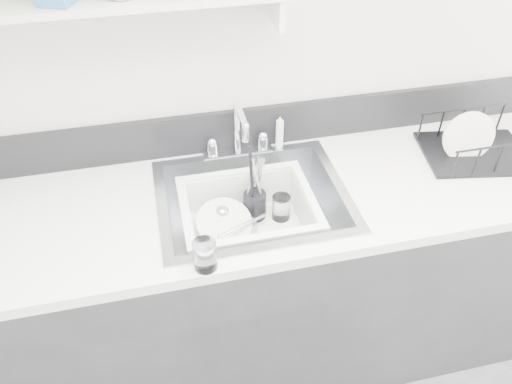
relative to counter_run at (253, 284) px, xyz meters
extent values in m
cube|color=silver|center=(0.00, 0.30, 0.84)|extent=(3.50, 0.02, 2.60)
cube|color=#28282B|center=(0.00, 0.00, -0.02)|extent=(3.20, 0.62, 0.88)
cube|color=white|center=(0.00, 0.00, 0.44)|extent=(3.20, 0.62, 0.04)
cube|color=black|center=(0.00, 0.30, 0.54)|extent=(3.20, 0.02, 0.16)
cube|color=silver|center=(0.00, 0.25, 0.47)|extent=(0.26, 0.06, 0.02)
cylinder|color=silver|center=(-0.10, 0.25, 0.50)|extent=(0.04, 0.04, 0.05)
cylinder|color=silver|center=(0.10, 0.25, 0.50)|extent=(0.04, 0.04, 0.05)
cylinder|color=silver|center=(0.00, 0.25, 0.57)|extent=(0.02, 0.02, 0.20)
cylinder|color=silver|center=(0.00, 0.18, 0.68)|extent=(0.02, 0.15, 0.02)
cylinder|color=white|center=(0.16, 0.25, 0.53)|extent=(0.03, 0.03, 0.14)
cube|color=silver|center=(-0.35, 0.23, 1.06)|extent=(1.00, 0.16, 0.02)
cube|color=silver|center=(0.13, 0.23, 1.00)|extent=(0.02, 0.14, 0.10)
cylinder|color=white|center=(-0.09, 0.00, 0.31)|extent=(0.21, 0.21, 0.01)
cylinder|color=white|center=(-0.09, 0.01, 0.33)|extent=(0.20, 0.20, 0.01)
cylinder|color=white|center=(-0.10, 0.00, 0.36)|extent=(0.24, 0.23, 0.09)
cylinder|color=black|center=(0.02, 0.07, 0.36)|extent=(0.08, 0.08, 0.10)
cylinder|color=silver|center=(0.01, 0.08, 0.45)|extent=(0.01, 0.05, 0.20)
cylinder|color=silver|center=(0.04, 0.06, 0.44)|extent=(0.02, 0.04, 0.18)
cylinder|color=black|center=(0.01, 0.07, 0.47)|extent=(0.01, 0.06, 0.22)
cylinder|color=white|center=(0.11, 0.04, 0.35)|extent=(0.08, 0.08, 0.10)
cylinder|color=white|center=(-0.20, -0.27, 0.51)|extent=(0.09, 0.09, 0.09)
imported|color=white|center=(0.10, -0.09, 0.32)|extent=(0.12, 0.12, 0.03)
camera|label=1|loc=(-0.27, -1.25, 1.55)|focal=35.00mm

